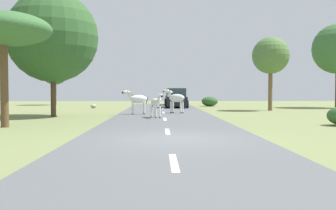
{
  "coord_description": "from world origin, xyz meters",
  "views": [
    {
      "loc": [
        -0.51,
        -11.83,
        1.56
      ],
      "look_at": [
        -0.08,
        6.06,
        0.88
      ],
      "focal_mm": 40.11,
      "sensor_mm": 36.0,
      "label": 1
    }
  ],
  "objects_px": {
    "zebra_1": "(137,99)",
    "rock_0": "(93,106)",
    "car_0": "(176,99)",
    "bush_1": "(210,101)",
    "zebra_2": "(176,98)",
    "tree_1": "(3,30)",
    "zebra_0": "(156,103)",
    "tree_4": "(53,37)",
    "car_1": "(174,97)",
    "tree_2": "(271,56)",
    "tree_5": "(55,71)"
  },
  "relations": [
    {
      "from": "zebra_1",
      "to": "rock_0",
      "type": "distance_m",
      "value": 10.55
    },
    {
      "from": "car_0",
      "to": "bush_1",
      "type": "bearing_deg",
      "value": 48.25
    },
    {
      "from": "zebra_1",
      "to": "zebra_2",
      "type": "distance_m",
      "value": 2.85
    },
    {
      "from": "car_0",
      "to": "tree_1",
      "type": "xyz_separation_m",
      "value": [
        -8.17,
        -17.63,
        3.29
      ]
    },
    {
      "from": "zebra_0",
      "to": "zebra_1",
      "type": "bearing_deg",
      "value": -92.56
    },
    {
      "from": "tree_4",
      "to": "bush_1",
      "type": "height_order",
      "value": "tree_4"
    },
    {
      "from": "zebra_1",
      "to": "tree_1",
      "type": "bearing_deg",
      "value": 137.5
    },
    {
      "from": "car_1",
      "to": "car_0",
      "type": "bearing_deg",
      "value": -89.58
    },
    {
      "from": "car_1",
      "to": "rock_0",
      "type": "bearing_deg",
      "value": -140.54
    },
    {
      "from": "zebra_1",
      "to": "tree_4",
      "type": "height_order",
      "value": "tree_4"
    },
    {
      "from": "zebra_1",
      "to": "bush_1",
      "type": "distance_m",
      "value": 15.0
    },
    {
      "from": "zebra_2",
      "to": "tree_2",
      "type": "bearing_deg",
      "value": -31.86
    },
    {
      "from": "car_1",
      "to": "zebra_2",
      "type": "bearing_deg",
      "value": -91.24
    },
    {
      "from": "tree_5",
      "to": "bush_1",
      "type": "xyz_separation_m",
      "value": [
        16.5,
        -3.66,
        -3.26
      ]
    },
    {
      "from": "car_0",
      "to": "tree_5",
      "type": "height_order",
      "value": "tree_5"
    },
    {
      "from": "car_0",
      "to": "car_1",
      "type": "distance_m",
      "value": 5.88
    },
    {
      "from": "tree_2",
      "to": "car_0",
      "type": "bearing_deg",
      "value": 148.38
    },
    {
      "from": "zebra_2",
      "to": "tree_4",
      "type": "bearing_deg",
      "value": 140.53
    },
    {
      "from": "car_1",
      "to": "bush_1",
      "type": "bearing_deg",
      "value": -29.41
    },
    {
      "from": "tree_1",
      "to": "bush_1",
      "type": "xyz_separation_m",
      "value": [
        11.71,
        21.48,
        -3.66
      ]
    },
    {
      "from": "car_0",
      "to": "car_1",
      "type": "xyz_separation_m",
      "value": [
        0.02,
        5.88,
        0.0
      ]
    },
    {
      "from": "tree_2",
      "to": "rock_0",
      "type": "bearing_deg",
      "value": 163.6
    },
    {
      "from": "zebra_1",
      "to": "tree_4",
      "type": "bearing_deg",
      "value": 96.16
    },
    {
      "from": "zebra_1",
      "to": "car_1",
      "type": "height_order",
      "value": "car_1"
    },
    {
      "from": "tree_1",
      "to": "car_0",
      "type": "bearing_deg",
      "value": 65.15
    },
    {
      "from": "car_1",
      "to": "tree_5",
      "type": "bearing_deg",
      "value": 173.49
    },
    {
      "from": "zebra_2",
      "to": "tree_4",
      "type": "xyz_separation_m",
      "value": [
        -7.5,
        -2.67,
        3.74
      ]
    },
    {
      "from": "car_1",
      "to": "tree_4",
      "type": "xyz_separation_m",
      "value": [
        -7.96,
        -16.92,
        3.93
      ]
    },
    {
      "from": "tree_1",
      "to": "tree_2",
      "type": "relative_size",
      "value": 0.85
    },
    {
      "from": "zebra_0",
      "to": "car_1",
      "type": "relative_size",
      "value": 0.32
    },
    {
      "from": "rock_0",
      "to": "tree_4",
      "type": "bearing_deg",
      "value": -92.61
    },
    {
      "from": "zebra_2",
      "to": "car_1",
      "type": "height_order",
      "value": "car_1"
    },
    {
      "from": "bush_1",
      "to": "zebra_1",
      "type": "bearing_deg",
      "value": -115.8
    },
    {
      "from": "tree_1",
      "to": "tree_4",
      "type": "height_order",
      "value": "tree_4"
    },
    {
      "from": "tree_4",
      "to": "car_0",
      "type": "bearing_deg",
      "value": 54.27
    },
    {
      "from": "car_1",
      "to": "tree_5",
      "type": "relative_size",
      "value": 0.82
    },
    {
      "from": "zebra_0",
      "to": "rock_0",
      "type": "relative_size",
      "value": 2.75
    },
    {
      "from": "zebra_2",
      "to": "tree_5",
      "type": "height_order",
      "value": "tree_5"
    },
    {
      "from": "zebra_0",
      "to": "zebra_1",
      "type": "xyz_separation_m",
      "value": [
        -1.26,
        3.07,
        0.12
      ]
    },
    {
      "from": "car_0",
      "to": "rock_0",
      "type": "xyz_separation_m",
      "value": [
        -7.44,
        -0.13,
        -0.66
      ]
    },
    {
      "from": "tree_4",
      "to": "car_1",
      "type": "bearing_deg",
      "value": 64.8
    },
    {
      "from": "zebra_1",
      "to": "rock_0",
      "type": "relative_size",
      "value": 3.33
    },
    {
      "from": "car_1",
      "to": "tree_1",
      "type": "bearing_deg",
      "value": -108.58
    },
    {
      "from": "bush_1",
      "to": "tree_2",
      "type": "bearing_deg",
      "value": -66.13
    },
    {
      "from": "tree_5",
      "to": "tree_1",
      "type": "bearing_deg",
      "value": -79.21
    },
    {
      "from": "bush_1",
      "to": "rock_0",
      "type": "distance_m",
      "value": 11.69
    },
    {
      "from": "zebra_2",
      "to": "tree_1",
      "type": "relative_size",
      "value": 0.34
    },
    {
      "from": "zebra_1",
      "to": "zebra_2",
      "type": "height_order",
      "value": "zebra_2"
    },
    {
      "from": "tree_1",
      "to": "zebra_2",
      "type": "bearing_deg",
      "value": 50.17
    },
    {
      "from": "zebra_1",
      "to": "rock_0",
      "type": "bearing_deg",
      "value": 15.57
    }
  ]
}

